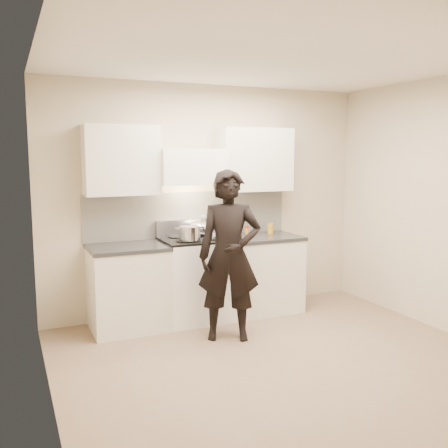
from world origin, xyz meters
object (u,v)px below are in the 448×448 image
object	(u,v)px
stove	(196,279)
person	(229,256)
utensil_crock	(223,226)
wok	(201,228)
counter_right	(260,273)

from	to	relation	value
stove	person	size ratio (longest dim) A/B	0.55
stove	utensil_crock	distance (m)	0.76
stove	person	xyz separation A→B (m)	(0.10, -0.70, 0.39)
wok	stove	bearing A→B (deg)	-139.44
person	stove	bearing A→B (deg)	121.53
stove	counter_right	world-z (taller)	stove
stove	utensil_crock	size ratio (longest dim) A/B	2.66
counter_right	person	world-z (taller)	person
counter_right	utensil_crock	world-z (taller)	utensil_crock
counter_right	wok	size ratio (longest dim) A/B	2.27
stove	utensil_crock	world-z (taller)	utensil_crock
counter_right	utensil_crock	xyz separation A→B (m)	(-0.38, 0.25, 0.57)
counter_right	utensil_crock	bearing A→B (deg)	147.19
stove	counter_right	distance (m)	0.83
counter_right	utensil_crock	size ratio (longest dim) A/B	2.55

